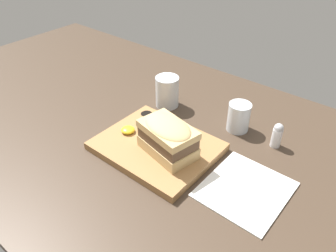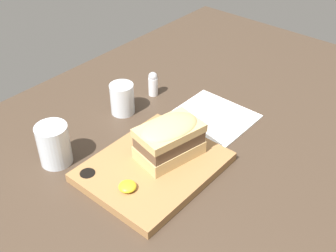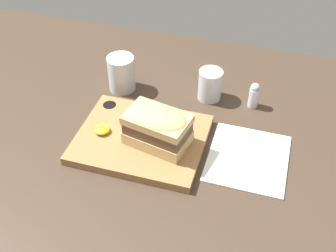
% 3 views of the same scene
% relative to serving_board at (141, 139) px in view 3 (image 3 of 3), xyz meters
% --- Properties ---
extents(dining_table, '(1.86, 0.90, 0.02)m').
position_rel_serving_board_xyz_m(dining_table, '(-0.06, 0.05, -0.02)').
color(dining_table, '#423326').
rests_on(dining_table, ground).
extents(serving_board, '(0.29, 0.24, 0.02)m').
position_rel_serving_board_xyz_m(serving_board, '(0.00, 0.00, 0.00)').
color(serving_board, '#9E7042').
rests_on(serving_board, dining_table).
extents(sandwich, '(0.16, 0.11, 0.09)m').
position_rel_serving_board_xyz_m(sandwich, '(0.04, -0.01, 0.06)').
color(sandwich, tan).
rests_on(sandwich, serving_board).
extents(mustard_dollop, '(0.04, 0.04, 0.01)m').
position_rel_serving_board_xyz_m(mustard_dollop, '(-0.09, -0.01, 0.02)').
color(mustard_dollop, gold).
rests_on(mustard_dollop, serving_board).
extents(water_glass, '(0.07, 0.07, 0.10)m').
position_rel_serving_board_xyz_m(water_glass, '(-0.12, 0.19, 0.03)').
color(water_glass, silver).
rests_on(water_glass, dining_table).
extents(wine_glass, '(0.06, 0.06, 0.08)m').
position_rel_serving_board_xyz_m(wine_glass, '(0.12, 0.21, 0.03)').
color(wine_glass, silver).
rests_on(wine_glass, dining_table).
extents(napkin, '(0.18, 0.19, 0.00)m').
position_rel_serving_board_xyz_m(napkin, '(0.25, 0.02, -0.01)').
color(napkin, white).
rests_on(napkin, dining_table).
extents(salt_shaker, '(0.03, 0.03, 0.07)m').
position_rel_serving_board_xyz_m(salt_shaker, '(0.23, 0.21, 0.03)').
color(salt_shaker, white).
rests_on(salt_shaker, dining_table).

